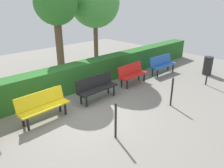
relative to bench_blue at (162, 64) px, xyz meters
name	(u,v)px	position (x,y,z in m)	size (l,w,h in m)	color
ground_plane	(87,113)	(5.09, 0.63, -0.48)	(19.69, 19.69, 0.00)	gray
bench_blue	(162,64)	(0.00, 0.00, 0.00)	(1.56, 0.54, 0.86)	blue
bench_red	(132,73)	(2.13, -0.07, 0.00)	(1.44, 0.49, 0.86)	red
bench_black	(97,87)	(4.18, 0.04, 0.00)	(1.62, 0.48, 0.86)	black
bench_yellow	(43,105)	(6.24, 0.02, 0.00)	(1.54, 0.52, 0.86)	yellow
hedge_row	(76,77)	(4.14, -1.29, 0.03)	(15.69, 0.70, 1.03)	#266023
tree_near	(95,3)	(1.72, -2.89, 2.74)	(2.36, 2.36, 4.42)	brown
tree_mid	(56,5)	(3.86, -2.81, 2.68)	(1.80, 1.80, 4.15)	brown
railing_post_near	(207,74)	(-0.05, 2.18, 0.02)	(0.06, 0.06, 1.00)	black
railing_post_mid	(172,92)	(2.70, 2.18, 0.02)	(0.06, 0.06, 1.00)	black
railing_post_far	(116,121)	(5.35, 2.18, 0.02)	(0.06, 0.06, 1.00)	black
trash_bin	(208,66)	(-1.43, 1.60, -0.05)	(0.41, 0.41, 0.87)	#262628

